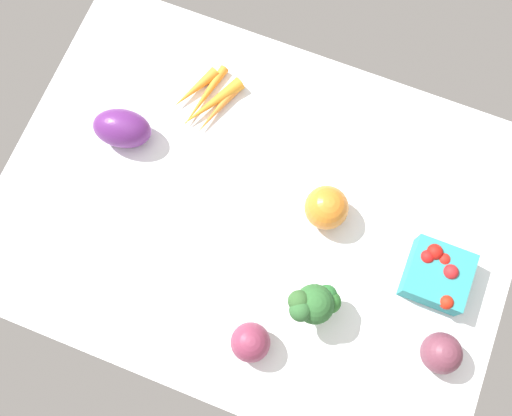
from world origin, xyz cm
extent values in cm
cube|color=white|center=(0.00, 0.00, 1.00)|extent=(104.00, 76.00, 2.00)
cylinder|color=#97CC7A|center=(17.17, -14.48, 4.10)|extent=(3.46, 3.46, 4.21)
sphere|color=#2D642F|center=(17.17, -14.48, 9.00)|extent=(7.46, 7.46, 7.46)
sphere|color=#325F2D|center=(14.29, -15.26, 10.86)|extent=(4.09, 4.09, 4.09)
sphere|color=#286A2F|center=(18.78, -11.96, 8.19)|extent=(3.96, 3.96, 3.96)
sphere|color=#2C6A2A|center=(19.73, -12.93, 8.02)|extent=(4.31, 4.31, 4.31)
sphere|color=#2F6230|center=(15.15, -16.67, 10.81)|extent=(4.24, 4.24, 4.24)
sphere|color=#83314C|center=(8.66, -24.96, 5.73)|extent=(7.45, 7.45, 7.45)
sphere|color=orange|center=(13.09, 4.49, 6.36)|extent=(8.72, 8.72, 8.72)
cube|color=teal|center=(37.57, -0.46, 4.82)|extent=(11.73, 11.73, 5.64)
sphere|color=red|center=(34.18, 1.97, 7.29)|extent=(2.70, 2.70, 2.70)
sphere|color=red|center=(37.35, 2.75, 6.86)|extent=(2.73, 2.73, 2.73)
sphere|color=red|center=(39.14, 0.79, 7.39)|extent=(2.98, 2.98, 2.98)
sphere|color=red|center=(40.06, -4.94, 7.22)|extent=(2.72, 2.72, 2.72)
sphere|color=red|center=(35.21, 3.37, 7.39)|extent=(3.19, 3.19, 3.19)
sphere|color=brown|center=(42.18, -13.94, 5.85)|extent=(7.70, 7.70, 7.70)
cone|color=orange|center=(-21.86, 19.98, 3.29)|extent=(7.50, 11.97, 2.58)
cone|color=orange|center=(-19.33, 19.00, 3.01)|extent=(4.94, 16.34, 2.02)
cone|color=orange|center=(-17.13, 18.15, 3.48)|extent=(10.23, 14.75, 2.95)
cone|color=orange|center=(-15.53, 17.53, 3.09)|extent=(6.15, 14.09, 2.19)
ellipsoid|color=#602573|center=(-31.46, 5.26, 5.97)|extent=(13.37, 10.13, 7.93)
camera|label=1|loc=(11.90, -30.44, 119.91)|focal=42.26mm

